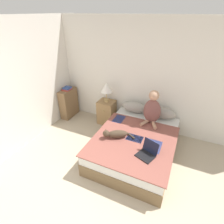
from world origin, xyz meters
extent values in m
cube|color=silver|center=(0.00, 3.08, 1.27)|extent=(5.46, 0.05, 2.55)
cube|color=silver|center=(-2.26, 1.53, 1.27)|extent=(0.05, 4.05, 2.55)
cube|color=brown|center=(0.08, 2.02, 0.14)|extent=(1.47, 1.99, 0.27)
cube|color=silver|center=(0.08, 2.02, 0.37)|extent=(1.44, 1.96, 0.19)
cube|color=brown|center=(0.08, 1.82, 0.47)|extent=(1.51, 1.59, 0.02)
cube|color=#3D4784|center=(0.08, 1.89, 0.48)|extent=(0.31, 0.22, 0.01)
cube|color=#3D4784|center=(-0.46, 2.40, 0.48)|extent=(0.22, 0.34, 0.01)
cube|color=#3D4784|center=(0.45, 1.82, 0.48)|extent=(0.30, 0.36, 0.01)
ellipsoid|color=gray|center=(-0.25, 2.85, 0.61)|extent=(0.60, 0.26, 0.27)
ellipsoid|color=gray|center=(0.41, 2.85, 0.61)|extent=(0.60, 0.26, 0.27)
ellipsoid|color=brown|center=(0.22, 2.57, 0.75)|extent=(0.36, 0.20, 0.55)
sphere|color=tan|center=(0.22, 2.57, 1.12)|extent=(0.21, 0.21, 0.21)
cylinder|color=tan|center=(0.12, 2.45, 0.52)|extent=(0.17, 0.26, 0.07)
cylinder|color=tan|center=(0.32, 2.45, 0.52)|extent=(0.17, 0.26, 0.07)
ellipsoid|color=#473828|center=(-0.23, 1.78, 0.56)|extent=(0.42, 0.34, 0.15)
sphere|color=#473828|center=(-0.42, 1.67, 0.59)|extent=(0.13, 0.13, 0.13)
cone|color=#473828|center=(-0.40, 1.64, 0.64)|extent=(0.06, 0.06, 0.06)
cone|color=#473828|center=(-0.43, 1.70, 0.64)|extent=(0.06, 0.06, 0.06)
cylinder|color=#473828|center=(-0.01, 1.91, 0.50)|extent=(0.21, 0.13, 0.03)
cube|color=black|center=(0.40, 1.50, 0.49)|extent=(0.35, 0.32, 0.02)
cube|color=black|center=(0.45, 1.63, 0.61)|extent=(0.29, 0.15, 0.23)
cube|color=#937047|center=(-0.98, 2.82, 0.31)|extent=(0.41, 0.36, 0.62)
sphere|color=tan|center=(-0.98, 2.63, 0.45)|extent=(0.03, 0.03, 0.03)
cylinder|color=tan|center=(-0.98, 2.82, 0.65)|extent=(0.12, 0.12, 0.07)
cylinder|color=tan|center=(-0.98, 2.82, 0.79)|extent=(0.02, 0.02, 0.20)
cone|color=white|center=(-0.98, 2.82, 1.00)|extent=(0.29, 0.29, 0.22)
cube|color=brown|center=(-2.08, 2.71, 0.39)|extent=(0.23, 0.56, 0.79)
cube|color=#B24238|center=(-2.08, 2.70, 0.80)|extent=(0.19, 0.23, 0.03)
cube|color=#334C8E|center=(-2.08, 2.71, 0.84)|extent=(0.19, 0.20, 0.04)
camera|label=1|loc=(0.79, -0.69, 2.60)|focal=28.00mm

